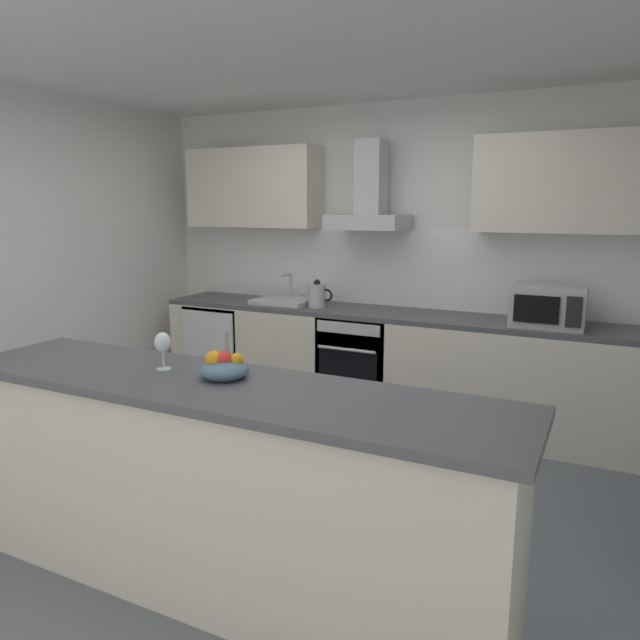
{
  "coord_description": "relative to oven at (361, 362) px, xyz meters",
  "views": [
    {
      "loc": [
        1.68,
        -2.85,
        1.76
      ],
      "look_at": [
        0.06,
        0.41,
        1.05
      ],
      "focal_mm": 33.26,
      "sensor_mm": 36.0,
      "label": 1
    }
  ],
  "objects": [
    {
      "name": "upper_cabinets",
      "position": [
        0.17,
        0.18,
        1.45
      ],
      "size": [
        3.91,
        0.32,
        0.7
      ],
      "color": "beige"
    },
    {
      "name": "refrigerator",
      "position": [
        -1.38,
        -0.0,
        -0.03
      ],
      "size": [
        0.58,
        0.6,
        0.85
      ],
      "color": "white",
      "rests_on": "ground"
    },
    {
      "name": "microwave",
      "position": [
        1.45,
        -0.03,
        0.59
      ],
      "size": [
        0.5,
        0.38,
        0.3
      ],
      "color": "#B7BABC",
      "rests_on": "counter_back"
    },
    {
      "name": "kettle",
      "position": [
        -0.4,
        -0.03,
        0.55
      ],
      "size": [
        0.29,
        0.15,
        0.24
      ],
      "color": "#B7BABC",
      "rests_on": "counter_back"
    },
    {
      "name": "ground",
      "position": [
        0.17,
        -1.64,
        -0.47
      ],
      "size": [
        5.5,
        4.97,
        0.02
      ],
      "primitive_type": "cube",
      "color": "slate"
    },
    {
      "name": "oven",
      "position": [
        0.0,
        0.0,
        0.0
      ],
      "size": [
        0.6,
        0.62,
        0.8
      ],
      "color": "slate",
      "rests_on": "ground"
    },
    {
      "name": "backsplash_tile",
      "position": [
        0.17,
        0.33,
        0.77
      ],
      "size": [
        3.83,
        0.02,
        0.66
      ],
      "primitive_type": "cube",
      "color": "white"
    },
    {
      "name": "sink",
      "position": [
        -0.75,
        0.01,
        0.47
      ],
      "size": [
        0.5,
        0.4,
        0.26
      ],
      "color": "silver",
      "rests_on": "counter_back"
    },
    {
      "name": "wine_glass",
      "position": [
        0.0,
        -2.43,
        0.67
      ],
      "size": [
        0.08,
        0.08,
        0.18
      ],
      "color": "silver",
      "rests_on": "counter_island"
    },
    {
      "name": "ceiling",
      "position": [
        0.17,
        -1.64,
        2.15
      ],
      "size": [
        5.5,
        4.97,
        0.02
      ],
      "primitive_type": "cube",
      "color": "white"
    },
    {
      "name": "wall_back",
      "position": [
        0.17,
        0.41,
        0.84
      ],
      "size": [
        5.5,
        0.12,
        2.6
      ],
      "primitive_type": "cube",
      "color": "white",
      "rests_on": "ground"
    },
    {
      "name": "fruit_bowl",
      "position": [
        0.33,
        -2.41,
        0.59
      ],
      "size": [
        0.22,
        0.22,
        0.13
      ],
      "color": "slate",
      "rests_on": "counter_island"
    },
    {
      "name": "counter_island",
      "position": [
        0.35,
        -2.48,
        0.05
      ],
      "size": [
        2.68,
        0.64,
        1.0
      ],
      "color": "beige",
      "rests_on": "ground"
    },
    {
      "name": "range_hood",
      "position": [
        0.0,
        0.13,
        1.33
      ],
      "size": [
        0.62,
        0.45,
        0.72
      ],
      "color": "#B7BABC"
    },
    {
      "name": "counter_back",
      "position": [
        0.17,
        0.03,
        -0.01
      ],
      "size": [
        3.96,
        0.6,
        0.9
      ],
      "color": "beige",
      "rests_on": "ground"
    },
    {
      "name": "wall_left",
      "position": [
        -2.14,
        -1.64,
        0.84
      ],
      "size": [
        0.12,
        4.97,
        2.6
      ],
      "primitive_type": "cube",
      "color": "white",
      "rests_on": "ground"
    }
  ]
}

